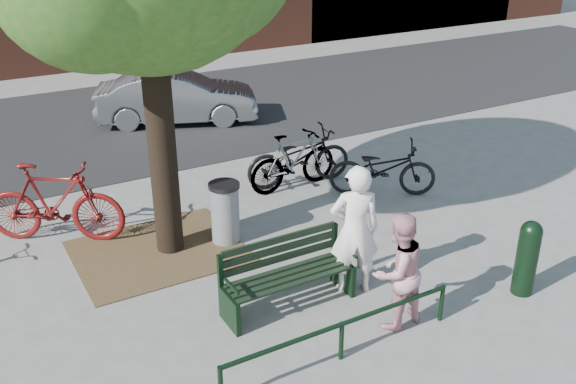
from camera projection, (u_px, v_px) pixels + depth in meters
ground at (289, 306)px, 8.33m from camera, size 90.00×90.00×0.00m
dirt_pit at (158, 251)px, 9.61m from camera, size 2.40×2.00×0.02m
road at (109, 124)px, 15.04m from camera, size 40.00×7.00×0.01m
park_bench at (286, 272)px, 8.20m from camera, size 1.74×0.54×0.97m
guard_railing at (342, 330)px, 7.22m from camera, size 3.06×0.06×0.51m
person_left at (355, 230)px, 8.33m from camera, size 0.78×0.67×1.80m
person_right at (397, 271)px, 7.69m from camera, size 0.78×0.64×1.51m
bollard at (527, 255)px, 8.40m from camera, size 0.29×0.29×1.07m
litter_bin at (225, 212)px, 9.72m from camera, size 0.48×0.48×0.97m
bicycle_b at (54, 203)px, 9.68m from camera, size 2.12×1.64×1.28m
bicycle_c at (299, 157)px, 11.71m from camera, size 2.07×0.97×1.05m
bicycle_d at (293, 161)px, 11.53m from camera, size 1.80×0.58×1.07m
bicycle_e at (383, 169)px, 11.30m from camera, size 1.93×1.54×0.98m
parked_car at (177, 97)px, 14.96m from camera, size 3.91×2.61×1.22m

